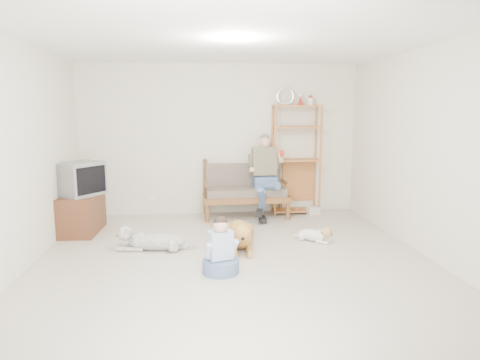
{
  "coord_description": "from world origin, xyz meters",
  "views": [
    {
      "loc": [
        -0.49,
        -5.01,
        1.89
      ],
      "look_at": [
        0.17,
        1.0,
        0.89
      ],
      "focal_mm": 32.0,
      "sensor_mm": 36.0,
      "label": 1
    }
  ],
  "objects": [
    {
      "name": "golden_retriever",
      "position": [
        0.15,
        0.73,
        0.17
      ],
      "size": [
        0.39,
        1.39,
        0.42
      ],
      "rotation": [
        0.0,
        0.0,
        -0.05
      ],
      "color": "gold",
      "rests_on": "ground"
    },
    {
      "name": "terrier",
      "position": [
        1.27,
        0.81,
        0.1
      ],
      "size": [
        0.53,
        0.46,
        0.24
      ],
      "rotation": [
        0.0,
        0.0,
        0.86
      ],
      "color": "silver",
      "rests_on": "ground"
    },
    {
      "name": "loveseat",
      "position": [
        0.42,
        2.44,
        0.49
      ],
      "size": [
        1.51,
        0.72,
        0.95
      ],
      "rotation": [
        0.0,
        0.0,
        0.01
      ],
      "color": "brown",
      "rests_on": "ground"
    },
    {
      "name": "wall_left",
      "position": [
        -2.5,
        0.0,
        1.35
      ],
      "size": [
        0.0,
        5.5,
        5.5
      ],
      "primitive_type": "plane",
      "rotation": [
        1.57,
        0.0,
        1.57
      ],
      "color": "beige",
      "rests_on": "ground"
    },
    {
      "name": "crt_tv",
      "position": [
        -2.19,
        1.63,
        0.85
      ],
      "size": [
        0.76,
        0.78,
        0.51
      ],
      "rotation": [
        0.0,
        0.0,
        -0.65
      ],
      "color": "slate",
      "rests_on": "tv_stand"
    },
    {
      "name": "wall_outlet",
      "position": [
        -1.25,
        2.73,
        0.3
      ],
      "size": [
        0.12,
        0.02,
        0.08
      ],
      "primitive_type": "cube",
      "color": "white",
      "rests_on": "ground"
    },
    {
      "name": "wall_front",
      "position": [
        0.0,
        -2.75,
        1.35
      ],
      "size": [
        5.0,
        0.0,
        5.0
      ],
      "primitive_type": "plane",
      "rotation": [
        -1.57,
        0.0,
        0.0
      ],
      "color": "beige",
      "rests_on": "ground"
    },
    {
      "name": "floor",
      "position": [
        0.0,
        0.0,
        0.0
      ],
      "size": [
        5.5,
        5.5,
        0.0
      ],
      "primitive_type": "plane",
      "color": "beige",
      "rests_on": "ground"
    },
    {
      "name": "child",
      "position": [
        -0.19,
        -0.23,
        0.24
      ],
      "size": [
        0.43,
        0.43,
        0.68
      ],
      "rotation": [
        0.0,
        0.0,
        0.31
      ],
      "color": "slate",
      "rests_on": "ground"
    },
    {
      "name": "shaggy_dog",
      "position": [
        -1.1,
        0.69,
        0.14
      ],
      "size": [
        1.15,
        0.36,
        0.34
      ],
      "rotation": [
        0.0,
        0.0,
        -1.69
      ],
      "color": "white",
      "rests_on": "ground"
    },
    {
      "name": "wall_right",
      "position": [
        2.5,
        0.0,
        1.35
      ],
      "size": [
        0.0,
        5.5,
        5.5
      ],
      "primitive_type": "plane",
      "rotation": [
        1.57,
        0.0,
        -1.57
      ],
      "color": "beige",
      "rests_on": "ground"
    },
    {
      "name": "tv_stand",
      "position": [
        -2.23,
        1.68,
        0.3
      ],
      "size": [
        0.55,
        0.93,
        0.6
      ],
      "rotation": [
        0.0,
        0.0,
        -0.06
      ],
      "color": "#59321D",
      "rests_on": "ground"
    },
    {
      "name": "man",
      "position": [
        0.74,
        2.21,
        0.67
      ],
      "size": [
        0.55,
        0.79,
        1.28
      ],
      "color": "slate",
      "rests_on": "loveseat"
    },
    {
      "name": "book_stack",
      "position": [
        1.67,
        2.41,
        0.07
      ],
      "size": [
        0.24,
        0.2,
        0.14
      ],
      "primitive_type": "cube",
      "rotation": [
        0.0,
        0.0,
        0.21
      ],
      "color": "silver",
      "rests_on": "ground"
    },
    {
      "name": "ceiling",
      "position": [
        0.0,
        0.0,
        2.7
      ],
      "size": [
        5.5,
        5.5,
        0.0
      ],
      "primitive_type": "plane",
      "rotation": [
        3.14,
        0.0,
        0.0
      ],
      "color": "white",
      "rests_on": "ground"
    },
    {
      "name": "wall_back",
      "position": [
        0.0,
        2.75,
        1.35
      ],
      "size": [
        5.0,
        0.0,
        5.0
      ],
      "primitive_type": "plane",
      "rotation": [
        1.57,
        0.0,
        0.0
      ],
      "color": "beige",
      "rests_on": "ground"
    },
    {
      "name": "etagere",
      "position": [
        1.37,
        2.55,
        1.01
      ],
      "size": [
        0.88,
        0.38,
        2.29
      ],
      "color": "#B36D38",
      "rests_on": "ground"
    }
  ]
}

